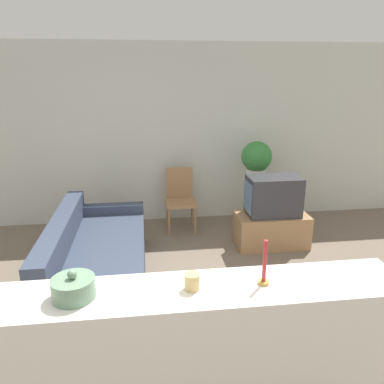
{
  "coord_description": "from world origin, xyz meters",
  "views": [
    {
      "loc": [
        -0.24,
        -2.28,
        2.26
      ],
      "look_at": [
        0.32,
        2.1,
        0.85
      ],
      "focal_mm": 35.0,
      "sensor_mm": 36.0,
      "label": 1
    }
  ],
  "objects_px": {
    "television": "(273,196)",
    "potted_plant": "(257,159)",
    "couch": "(96,259)",
    "decorative_bowl": "(74,288)",
    "wooden_chair": "(180,196)"
  },
  "relations": [
    {
      "from": "couch",
      "to": "television",
      "type": "height_order",
      "value": "television"
    },
    {
      "from": "wooden_chair",
      "to": "television",
      "type": "bearing_deg",
      "value": -32.55
    },
    {
      "from": "decorative_bowl",
      "to": "potted_plant",
      "type": "bearing_deg",
      "value": 58.12
    },
    {
      "from": "wooden_chair",
      "to": "potted_plant",
      "type": "height_order",
      "value": "potted_plant"
    },
    {
      "from": "television",
      "to": "potted_plant",
      "type": "distance_m",
      "value": 0.79
    },
    {
      "from": "couch",
      "to": "television",
      "type": "distance_m",
      "value": 2.38
    },
    {
      "from": "couch",
      "to": "wooden_chair",
      "type": "bearing_deg",
      "value": 52.65
    },
    {
      "from": "wooden_chair",
      "to": "decorative_bowl",
      "type": "height_order",
      "value": "decorative_bowl"
    },
    {
      "from": "potted_plant",
      "to": "decorative_bowl",
      "type": "bearing_deg",
      "value": -121.88
    },
    {
      "from": "television",
      "to": "decorative_bowl",
      "type": "bearing_deg",
      "value": -128.8
    },
    {
      "from": "television",
      "to": "couch",
      "type": "bearing_deg",
      "value": -163.32
    },
    {
      "from": "potted_plant",
      "to": "decorative_bowl",
      "type": "distance_m",
      "value": 3.9
    },
    {
      "from": "couch",
      "to": "potted_plant",
      "type": "height_order",
      "value": "potted_plant"
    },
    {
      "from": "television",
      "to": "potted_plant",
      "type": "height_order",
      "value": "potted_plant"
    },
    {
      "from": "couch",
      "to": "decorative_bowl",
      "type": "xyz_separation_m",
      "value": [
        0.15,
        -1.93,
        0.82
      ]
    }
  ]
}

